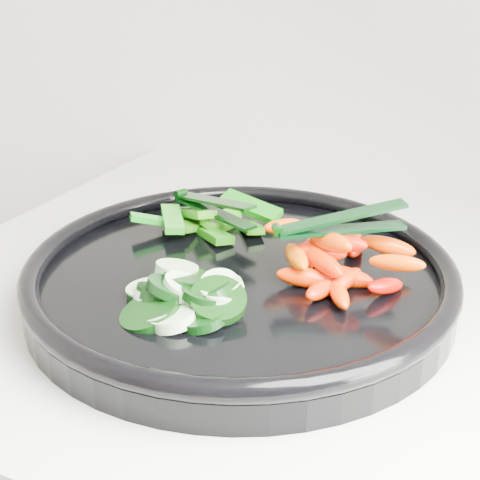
% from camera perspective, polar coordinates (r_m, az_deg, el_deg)
% --- Properties ---
extents(veggie_tray, '(0.46, 0.46, 0.04)m').
position_cam_1_polar(veggie_tray, '(0.59, 0.00, -3.09)').
color(veggie_tray, black).
rests_on(veggie_tray, counter).
extents(cucumber_pile, '(0.12, 0.11, 0.04)m').
position_cam_1_polar(cucumber_pile, '(0.53, -5.29, -4.69)').
color(cucumber_pile, black).
rests_on(cucumber_pile, veggie_tray).
extents(carrot_pile, '(0.15, 0.14, 0.06)m').
position_cam_1_polar(carrot_pile, '(0.57, 7.92, -1.55)').
color(carrot_pile, '#E14F00').
rests_on(carrot_pile, veggie_tray).
extents(pepper_pile, '(0.13, 0.11, 0.04)m').
position_cam_1_polar(pepper_pile, '(0.67, -2.68, 1.74)').
color(pepper_pile, '#236C0A').
rests_on(pepper_pile, veggie_tray).
extents(tong_carrot, '(0.10, 0.08, 0.02)m').
position_cam_1_polar(tong_carrot, '(0.56, 8.31, 1.39)').
color(tong_carrot, black).
rests_on(tong_carrot, carrot_pile).
extents(tong_pepper, '(0.11, 0.06, 0.02)m').
position_cam_1_polar(tong_pepper, '(0.66, -2.46, 2.95)').
color(tong_pepper, black).
rests_on(tong_pepper, pepper_pile).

